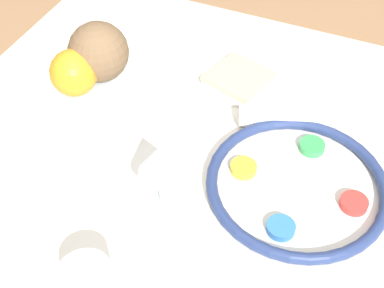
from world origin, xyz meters
TOP-DOWN VIEW (x-y plane):
  - dining_table at (0.00, 0.00)m, footprint 1.28×0.97m
  - seder_plate at (-0.07, -0.00)m, footprint 0.31×0.31m
  - wine_glass at (0.13, 0.12)m, footprint 0.07×0.07m
  - fruit_stand at (0.32, 0.01)m, footprint 0.17×0.17m
  - orange_fruit at (0.33, 0.03)m, footprint 0.08×0.08m
  - coconut at (0.31, -0.02)m, footprint 0.11×0.11m
  - bread_plate at (0.12, -0.24)m, footprint 0.16×0.16m
  - napkin_roll at (-0.01, -0.15)m, footprint 0.19×0.10m
  - cup_far at (0.15, 0.31)m, footprint 0.08×0.08m

SIDE VIEW (x-z plane):
  - dining_table at x=0.00m, z-range 0.00..0.75m
  - bread_plate at x=0.12m, z-range 0.74..0.76m
  - seder_plate at x=-0.07m, z-range 0.75..0.78m
  - napkin_roll at x=-0.01m, z-range 0.75..0.79m
  - cup_far at x=0.15m, z-range 0.75..0.82m
  - fruit_stand at x=0.32m, z-range 0.78..0.90m
  - wine_glass at x=0.13m, z-range 0.78..0.92m
  - orange_fruit at x=0.33m, z-range 0.87..0.95m
  - coconut at x=0.31m, z-range 0.87..0.97m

